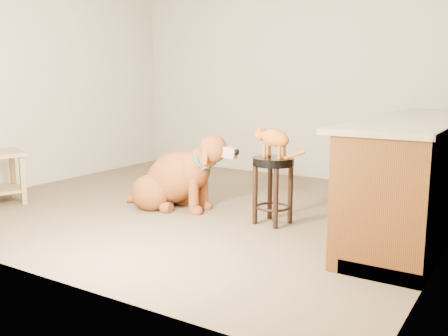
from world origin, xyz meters
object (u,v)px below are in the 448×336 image
Objects in this scene: padded_stool at (273,177)px; golden_retriever at (176,179)px; wood_stool at (412,182)px; tabby_kitten at (273,139)px.

golden_retriever is (-1.02, -0.04, -0.12)m from padded_stool.
wood_stool is (0.99, 0.77, -0.07)m from padded_stool.
wood_stool is at bearing 46.38° from tabby_kitten.
golden_retriever is (-2.02, -0.81, -0.05)m from wood_stool.
padded_stool is at bearing -5.72° from tabby_kitten.
tabby_kitten reaches higher than wood_stool.
tabby_kitten is at bearing 165.39° from padded_stool.
golden_retriever is 1.11m from tabby_kitten.
padded_stool is 0.87× the size of wood_stool.
padded_stool is 0.33m from tabby_kitten.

